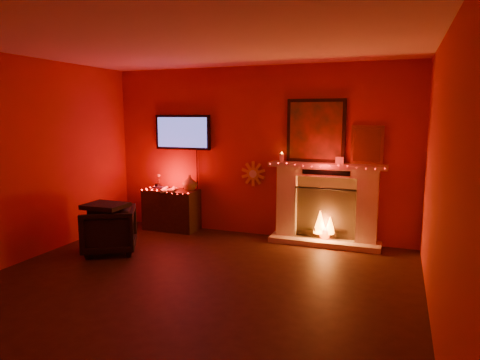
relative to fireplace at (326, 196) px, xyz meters
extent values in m
plane|color=black|center=(-1.14, -2.39, -0.72)|extent=(5.00, 5.00, 0.00)
plane|color=beige|center=(-1.14, -2.39, 1.98)|extent=(5.00, 5.00, 0.00)
plane|color=#AC2E1B|center=(-1.14, 0.11, 0.63)|extent=(5.00, 0.00, 5.00)
plane|color=#AC2E1B|center=(-3.64, -2.39, 0.63)|extent=(0.00, 5.00, 5.00)
plane|color=#AC2E1B|center=(1.36, -2.39, 0.63)|extent=(0.00, 5.00, 5.00)
cube|color=beige|center=(0.01, -0.09, -0.68)|extent=(1.65, 0.40, 0.08)
cube|color=beige|center=(-0.59, 0.00, -0.17)|extent=(0.30, 0.22, 0.95)
cube|color=beige|center=(0.61, 0.00, -0.17)|extent=(0.30, 0.22, 0.95)
cube|color=beige|center=(0.01, 0.00, 0.38)|extent=(1.50, 0.22, 0.14)
cube|color=beige|center=(0.01, -0.06, 0.48)|extent=(1.72, 0.34, 0.06)
cube|color=#88694F|center=(0.01, 0.06, -0.17)|extent=(0.90, 0.10, 0.95)
cube|color=black|center=(0.01, -0.12, -0.25)|extent=(0.90, 0.02, 0.78)
cylinder|color=black|center=(-0.09, -0.03, -0.58)|extent=(0.55, 0.09, 0.09)
cylinder|color=black|center=(0.09, -0.01, -0.52)|extent=(0.51, 0.18, 0.08)
cone|color=orange|center=(-0.07, -0.03, -0.39)|extent=(0.20, 0.20, 0.34)
cone|color=orange|center=(0.08, -0.02, -0.43)|extent=(0.16, 0.16, 0.26)
sphere|color=#FF3F07|center=(0.01, -0.03, -0.56)|extent=(0.18, 0.18, 0.18)
cube|color=black|center=(-0.19, 0.08, 0.98)|extent=(0.88, 0.05, 0.95)
cube|color=#B03A17|center=(-0.19, 0.05, 0.98)|extent=(0.78, 0.01, 0.85)
cube|color=#C17F38|center=(0.56, 0.08, 0.79)|extent=(0.46, 0.04, 0.56)
cube|color=#975F23|center=(0.56, 0.06, 0.79)|extent=(0.38, 0.01, 0.48)
cylinder|color=beige|center=(-0.69, -0.01, 0.57)|extent=(0.07, 0.07, 0.12)
cube|color=beige|center=(0.19, -0.03, 0.56)|extent=(0.12, 0.01, 0.10)
cube|color=black|center=(-2.44, 0.07, 0.93)|extent=(1.00, 0.06, 0.58)
cube|color=#4750B8|center=(-2.44, 0.03, 0.93)|extent=(0.92, 0.01, 0.50)
cylinder|color=black|center=(-2.19, 0.08, 0.31)|extent=(0.02, 0.02, 0.66)
cylinder|color=orange|center=(-1.19, 0.09, 0.28)|extent=(0.20, 0.03, 0.20)
cylinder|color=beige|center=(-1.19, 0.08, 0.28)|extent=(0.13, 0.01, 0.13)
cube|color=black|center=(-2.58, -0.13, -0.38)|extent=(0.90, 0.45, 0.69)
imported|color=brown|center=(-2.26, -0.06, 0.09)|extent=(0.25, 0.25, 0.26)
imported|color=black|center=(-2.83, -0.14, 0.01)|extent=(0.11, 0.11, 0.09)
cylinder|color=beige|center=(-2.65, -0.24, -0.01)|extent=(0.14, 0.38, 0.05)
cylinder|color=beige|center=(-2.52, -0.29, -0.01)|extent=(0.13, 0.38, 0.05)
cylinder|color=beige|center=(-2.50, -0.19, -0.01)|extent=(0.23, 0.36, 0.05)
cube|color=#511718|center=(-2.78, -0.20, -0.02)|extent=(0.20, 0.14, 0.03)
cube|color=#1F2B49|center=(-2.77, -0.19, 0.01)|extent=(0.17, 0.12, 0.02)
imported|color=black|center=(-2.80, -1.53, -0.40)|extent=(0.98, 0.97, 0.66)
camera|label=1|loc=(1.00, -6.39, 1.21)|focal=32.00mm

